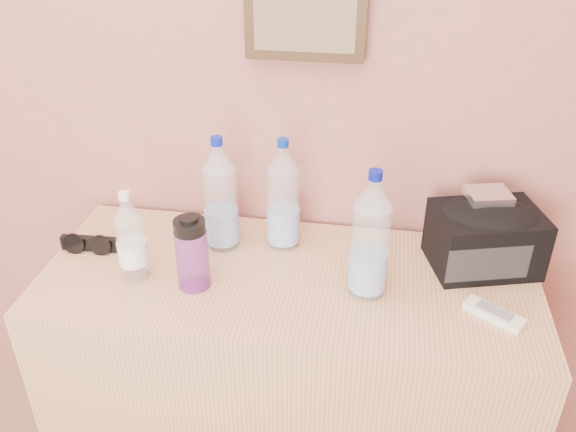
# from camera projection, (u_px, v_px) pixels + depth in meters

# --- Properties ---
(picture_frame) EXTENTS (0.30, 0.03, 0.25)m
(picture_frame) POSITION_uv_depth(u_px,v_px,m) (305.00, 9.00, 1.47)
(picture_frame) COLOR #382311
(picture_frame) RESTS_ON room_shell
(dresser) EXTENTS (1.27, 0.53, 0.79)m
(dresser) POSITION_uv_depth(u_px,v_px,m) (288.00, 386.00, 1.76)
(dresser) COLOR tan
(dresser) RESTS_ON ground
(pet_large_b) EXTENTS (0.09, 0.09, 0.32)m
(pet_large_b) POSITION_uv_depth(u_px,v_px,m) (220.00, 199.00, 1.61)
(pet_large_b) COLOR silver
(pet_large_b) RESTS_ON dresser
(pet_large_c) EXTENTS (0.08, 0.08, 0.31)m
(pet_large_c) POSITION_uv_depth(u_px,v_px,m) (283.00, 200.00, 1.62)
(pet_large_c) COLOR white
(pet_large_c) RESTS_ON dresser
(pet_large_d) EXTENTS (0.09, 0.09, 0.33)m
(pet_large_d) POSITION_uv_depth(u_px,v_px,m) (370.00, 241.00, 1.43)
(pet_large_d) COLOR #CBF2FF
(pet_large_d) RESTS_ON dresser
(pet_small) EXTENTS (0.07, 0.07, 0.24)m
(pet_small) POSITION_uv_depth(u_px,v_px,m) (131.00, 241.00, 1.50)
(pet_small) COLOR #D0E4FE
(pet_small) RESTS_ON dresser
(nalgene_bottle) EXTENTS (0.08, 0.08, 0.20)m
(nalgene_bottle) POSITION_uv_depth(u_px,v_px,m) (192.00, 253.00, 1.48)
(nalgene_bottle) COLOR purple
(nalgene_bottle) RESTS_ON dresser
(sunglasses) EXTENTS (0.16, 0.07, 0.04)m
(sunglasses) POSITION_uv_depth(u_px,v_px,m) (90.00, 243.00, 1.65)
(sunglasses) COLOR black
(sunglasses) RESTS_ON dresser
(ac_remote) EXTENTS (0.14, 0.11, 0.02)m
(ac_remote) POSITION_uv_depth(u_px,v_px,m) (494.00, 314.00, 1.41)
(ac_remote) COLOR white
(ac_remote) RESTS_ON dresser
(toiletry_bag) EXTENTS (0.31, 0.25, 0.18)m
(toiletry_bag) POSITION_uv_depth(u_px,v_px,m) (486.00, 236.00, 1.56)
(toiletry_bag) COLOR black
(toiletry_bag) RESTS_ON dresser
(foil_packet) EXTENTS (0.12, 0.11, 0.02)m
(foil_packet) POSITION_uv_depth(u_px,v_px,m) (488.00, 195.00, 1.53)
(foil_packet) COLOR white
(foil_packet) RESTS_ON toiletry_bag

